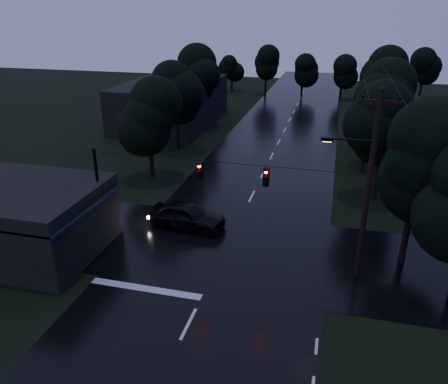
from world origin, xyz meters
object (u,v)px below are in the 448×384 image
at_px(storefront, 1,216).
at_px(car, 187,215).
at_px(utility_pole_far, 367,128).
at_px(utility_pole_main, 367,185).

bearing_deg(storefront, car, 27.23).
bearing_deg(utility_pole_far, storefront, -138.20).
height_order(storefront, utility_pole_main, utility_pole_main).
distance_m(storefront, car, 11.11).
relative_size(storefront, utility_pole_main, 1.22).
height_order(utility_pole_main, car, utility_pole_main).
distance_m(storefront, utility_pole_far, 28.56).
xyz_separation_m(storefront, car, (9.83, 5.06, -1.17)).
bearing_deg(utility_pole_main, storefront, -174.39).
bearing_deg(car, utility_pole_main, -100.92).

